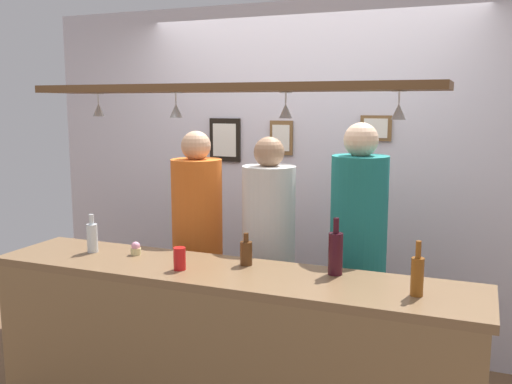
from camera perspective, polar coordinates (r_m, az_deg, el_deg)
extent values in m
cube|color=silver|center=(4.31, 4.99, 1.49)|extent=(4.40, 0.06, 2.60)
cube|color=brown|center=(3.05, -3.20, -8.29)|extent=(2.70, 0.55, 0.04)
cube|color=olive|center=(3.03, -5.28, -18.48)|extent=(2.65, 0.04, 0.93)
cube|color=brown|center=(2.96, -2.95, 10.47)|extent=(2.20, 0.36, 0.04)
cylinder|color=silver|center=(3.47, -15.70, 9.53)|extent=(0.06, 0.06, 0.00)
cylinder|color=silver|center=(3.47, -15.68, 9.08)|extent=(0.01, 0.01, 0.06)
cone|color=silver|center=(3.47, -15.63, 8.00)|extent=(0.07, 0.07, 0.08)
cylinder|color=silver|center=(3.06, -8.13, 9.89)|extent=(0.06, 0.06, 0.00)
cylinder|color=silver|center=(3.06, -8.12, 9.38)|extent=(0.01, 0.01, 0.06)
cone|color=silver|center=(3.06, -8.09, 8.16)|extent=(0.07, 0.07, 0.08)
cylinder|color=silver|center=(2.91, 3.03, 10.02)|extent=(0.06, 0.06, 0.00)
cylinder|color=silver|center=(2.91, 3.03, 9.48)|extent=(0.01, 0.01, 0.06)
cone|color=silver|center=(2.91, 3.02, 8.20)|extent=(0.07, 0.07, 0.08)
cylinder|color=silver|center=(2.73, 14.30, 9.83)|extent=(0.06, 0.06, 0.00)
cylinder|color=silver|center=(2.73, 14.27, 9.25)|extent=(0.01, 0.01, 0.06)
cone|color=silver|center=(2.73, 14.22, 7.89)|extent=(0.07, 0.07, 0.08)
cube|color=#2D334C|center=(4.02, -5.81, -12.38)|extent=(0.17, 0.18, 0.80)
cylinder|color=orange|center=(3.81, -5.98, -1.88)|extent=(0.34, 0.34, 0.69)
sphere|color=tan|center=(3.75, -6.09, 4.67)|extent=(0.20, 0.20, 0.20)
cube|color=#2D334C|center=(3.82, 1.32, -13.59)|extent=(0.17, 0.18, 0.78)
cylinder|color=white|center=(3.60, 1.36, -2.76)|extent=(0.34, 0.34, 0.68)
sphere|color=#9E7556|center=(3.54, 1.39, 4.05)|extent=(0.19, 0.19, 0.19)
cube|color=#2D334C|center=(3.67, 10.01, -14.35)|extent=(0.17, 0.18, 0.83)
cylinder|color=#1E7A75|center=(3.44, 10.36, -2.37)|extent=(0.34, 0.34, 0.72)
sphere|color=beige|center=(3.38, 10.58, 5.19)|extent=(0.21, 0.21, 0.21)
cylinder|color=silver|center=(3.52, -16.22, -4.50)|extent=(0.06, 0.06, 0.17)
cylinder|color=silver|center=(3.49, -16.30, -2.67)|extent=(0.03, 0.03, 0.06)
cylinder|color=#380F19|center=(2.97, 8.04, -6.21)|extent=(0.08, 0.08, 0.22)
cylinder|color=#380F19|center=(2.93, 8.11, -3.38)|extent=(0.03, 0.03, 0.08)
cylinder|color=brown|center=(2.73, 15.98, -8.24)|extent=(0.06, 0.06, 0.18)
cylinder|color=brown|center=(2.70, 16.10, -5.60)|extent=(0.03, 0.03, 0.08)
cylinder|color=#512D14|center=(3.12, -1.00, -6.23)|extent=(0.07, 0.07, 0.13)
cylinder|color=#512D14|center=(3.10, -1.00, -4.62)|extent=(0.03, 0.03, 0.05)
cylinder|color=red|center=(3.06, -7.73, -6.69)|extent=(0.07, 0.07, 0.12)
cylinder|color=beige|center=(3.41, -12.06, -5.89)|extent=(0.06, 0.06, 0.04)
sphere|color=pink|center=(3.40, -12.07, -5.36)|extent=(0.05, 0.05, 0.05)
cube|color=brown|center=(4.29, 2.58, 5.49)|extent=(0.18, 0.02, 0.26)
cube|color=white|center=(4.28, 2.53, 5.48)|extent=(0.14, 0.01, 0.20)
cube|color=black|center=(4.48, -3.15, 5.27)|extent=(0.26, 0.02, 0.34)
cube|color=white|center=(4.46, -3.21, 5.26)|extent=(0.20, 0.01, 0.26)
cube|color=brown|center=(4.11, 12.03, 6.33)|extent=(0.22, 0.02, 0.18)
cube|color=white|center=(4.10, 12.00, 6.32)|extent=(0.17, 0.01, 0.14)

